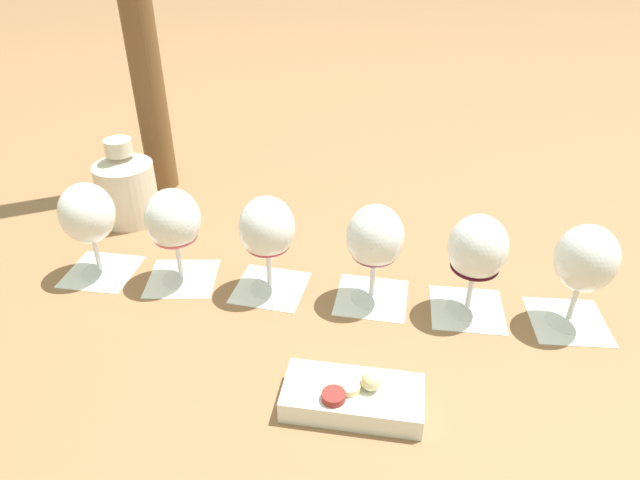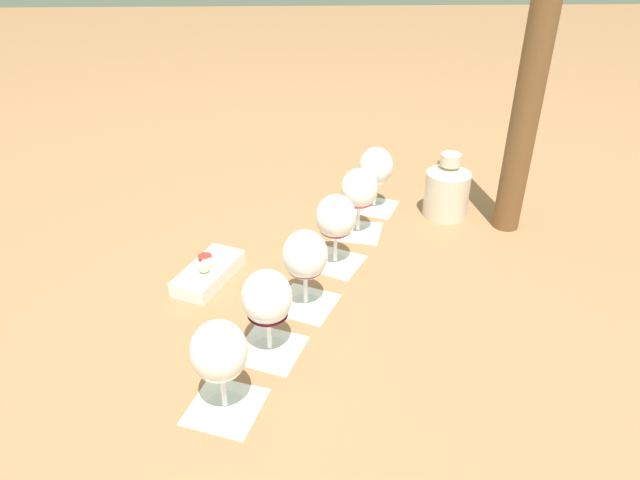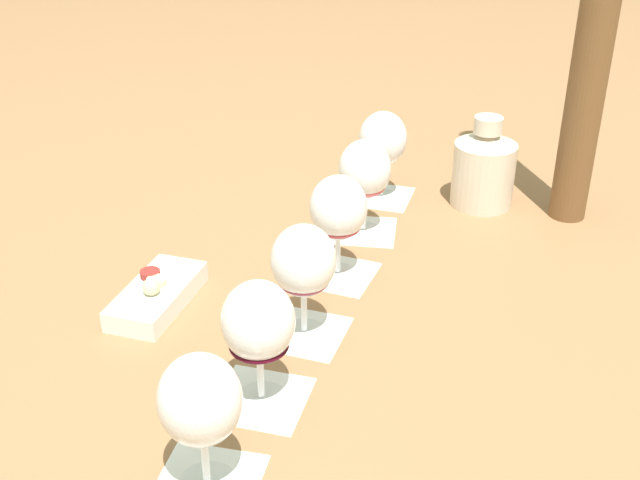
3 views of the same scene
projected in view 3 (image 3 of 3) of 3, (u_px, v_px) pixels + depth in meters
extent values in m
plane|color=#936642|center=(318.00, 302.00, 1.19)|extent=(8.00, 8.00, 0.00)
cube|color=white|center=(381.00, 196.00, 1.52)|extent=(0.15, 0.15, 0.00)
cube|color=white|center=(363.00, 231.00, 1.39)|extent=(0.14, 0.14, 0.00)
cube|color=white|center=(338.00, 274.00, 1.26)|extent=(0.15, 0.15, 0.00)
cube|color=white|center=(304.00, 332.00, 1.12)|extent=(0.15, 0.15, 0.00)
cube|color=white|center=(262.00, 398.00, 1.00)|extent=(0.15, 0.15, 0.00)
cylinder|color=white|center=(381.00, 194.00, 1.52)|extent=(0.07, 0.07, 0.01)
cylinder|color=white|center=(381.00, 177.00, 1.50)|extent=(0.01, 0.01, 0.07)
ellipsoid|color=white|center=(383.00, 139.00, 1.46)|extent=(0.09, 0.09, 0.10)
ellipsoid|color=pink|center=(382.00, 151.00, 1.47)|extent=(0.07, 0.07, 0.04)
cylinder|color=white|center=(363.00, 229.00, 1.39)|extent=(0.07, 0.07, 0.01)
cylinder|color=white|center=(364.00, 210.00, 1.37)|extent=(0.01, 0.01, 0.07)
ellipsoid|color=white|center=(365.00, 169.00, 1.34)|extent=(0.09, 0.09, 0.10)
ellipsoid|color=#CD525D|center=(364.00, 186.00, 1.35)|extent=(0.07, 0.07, 0.03)
cylinder|color=white|center=(338.00, 272.00, 1.26)|extent=(0.07, 0.07, 0.01)
cylinder|color=white|center=(338.00, 252.00, 1.25)|extent=(0.01, 0.01, 0.07)
ellipsoid|color=white|center=(338.00, 208.00, 1.21)|extent=(0.09, 0.09, 0.10)
ellipsoid|color=#A22D37|center=(338.00, 225.00, 1.22)|extent=(0.07, 0.07, 0.03)
cylinder|color=white|center=(304.00, 330.00, 1.12)|extent=(0.07, 0.07, 0.01)
cylinder|color=white|center=(304.00, 309.00, 1.10)|extent=(0.01, 0.01, 0.07)
ellipsoid|color=white|center=(303.00, 260.00, 1.07)|extent=(0.09, 0.09, 0.10)
ellipsoid|color=maroon|center=(304.00, 278.00, 1.08)|extent=(0.07, 0.07, 0.03)
cylinder|color=white|center=(261.00, 396.00, 1.00)|extent=(0.07, 0.07, 0.01)
cylinder|color=white|center=(260.00, 373.00, 0.98)|extent=(0.01, 0.01, 0.07)
ellipsoid|color=white|center=(258.00, 321.00, 0.94)|extent=(0.09, 0.09, 0.10)
ellipsoid|color=#3F0616|center=(259.00, 345.00, 0.96)|extent=(0.07, 0.07, 0.02)
cylinder|color=white|center=(205.00, 456.00, 0.85)|extent=(0.01, 0.01, 0.07)
ellipsoid|color=white|center=(200.00, 400.00, 0.82)|extent=(0.09, 0.09, 0.10)
ellipsoid|color=black|center=(202.00, 419.00, 0.83)|extent=(0.07, 0.07, 0.04)
cylinder|color=beige|center=(483.00, 174.00, 1.46)|extent=(0.11, 0.11, 0.12)
cone|color=beige|center=(487.00, 138.00, 1.43)|extent=(0.11, 0.11, 0.02)
cylinder|color=beige|center=(488.00, 125.00, 1.42)|extent=(0.05, 0.05, 0.03)
cube|color=white|center=(157.00, 295.00, 1.18)|extent=(0.20, 0.15, 0.03)
cylinder|color=beige|center=(157.00, 282.00, 1.17)|extent=(0.03, 0.03, 0.01)
sphere|color=beige|center=(151.00, 288.00, 1.14)|extent=(0.03, 0.03, 0.03)
cylinder|color=maroon|center=(150.00, 274.00, 1.19)|extent=(0.03, 0.03, 0.01)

